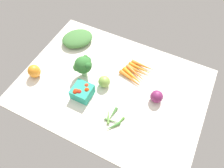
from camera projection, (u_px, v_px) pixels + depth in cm
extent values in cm
cube|color=silver|center=(112.00, 87.00, 124.16)|extent=(104.00, 76.00, 2.00)
sphere|color=#742253|center=(157.00, 97.00, 115.43)|extent=(6.86, 6.86, 6.86)
cone|color=#438137|center=(113.00, 126.00, 108.69)|extent=(6.36, 7.80, 1.73)
cone|color=#578437|center=(108.00, 117.00, 111.86)|extent=(4.91, 8.02, 1.49)
cone|color=#4A8831|center=(118.00, 123.00, 109.88)|extent=(3.73, 8.75, 1.30)
cone|color=#548342|center=(112.00, 121.00, 110.54)|extent=(8.35, 2.61, 1.38)
cone|color=#437836|center=(113.00, 114.00, 112.60)|extent=(2.42, 7.90, 1.72)
cube|color=teal|center=(82.00, 92.00, 117.34)|extent=(10.25, 10.25, 6.45)
sphere|color=red|center=(87.00, 86.00, 116.50)|extent=(2.56, 2.56, 2.56)
sphere|color=red|center=(75.00, 92.00, 113.77)|extent=(2.62, 2.62, 2.62)
sphere|color=red|center=(79.00, 92.00, 114.01)|extent=(2.58, 2.58, 2.58)
sphere|color=red|center=(87.00, 90.00, 114.57)|extent=(2.56, 2.56, 2.56)
sphere|color=red|center=(79.00, 92.00, 113.93)|extent=(2.47, 2.47, 2.47)
sphere|color=red|center=(76.00, 91.00, 114.04)|extent=(3.03, 3.03, 3.03)
ellipsoid|color=orange|center=(34.00, 71.00, 124.09)|extent=(8.28, 8.28, 8.21)
ellipsoid|color=#43783A|center=(77.00, 39.00, 140.53)|extent=(25.16, 25.70, 5.73)
cylinder|color=#95C68A|center=(85.00, 71.00, 125.77)|extent=(3.16, 3.16, 5.34)
sphere|color=#316F30|center=(83.00, 65.00, 120.49)|extent=(9.85, 9.85, 9.85)
sphere|color=#387333|center=(86.00, 57.00, 121.18)|extent=(2.92, 2.92, 2.92)
sphere|color=#346E32|center=(77.00, 68.00, 119.82)|extent=(4.38, 4.38, 4.38)
sphere|color=#2B682C|center=(88.00, 66.00, 117.05)|extent=(3.81, 3.81, 3.81)
sphere|color=#2A682E|center=(87.00, 60.00, 122.81)|extent=(4.37, 4.37, 4.37)
sphere|color=#38742F|center=(85.00, 59.00, 122.78)|extent=(4.23, 4.23, 4.23)
cone|color=orange|center=(131.00, 79.00, 124.62)|extent=(16.37, 6.98, 2.57)
cone|color=orange|center=(133.00, 76.00, 125.30)|extent=(15.25, 8.48, 2.93)
cone|color=orange|center=(136.00, 73.00, 126.79)|extent=(15.00, 8.08, 2.44)
cone|color=orange|center=(138.00, 71.00, 127.82)|extent=(14.10, 4.07, 2.26)
cone|color=orange|center=(140.00, 69.00, 128.77)|extent=(15.85, 4.07, 2.43)
cone|color=orange|center=(143.00, 66.00, 129.88)|extent=(15.18, 2.98, 2.63)
sphere|color=#84AC49|center=(104.00, 82.00, 120.96)|extent=(6.72, 6.72, 6.72)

